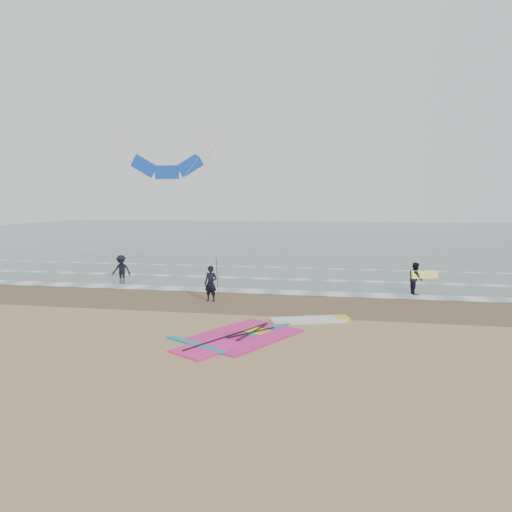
% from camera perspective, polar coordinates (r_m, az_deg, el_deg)
% --- Properties ---
extents(ground, '(120.00, 120.00, 0.00)m').
position_cam_1_polar(ground, '(14.71, 1.59, -10.98)').
color(ground, tan).
rests_on(ground, ground).
extents(sea_water, '(120.00, 80.00, 0.02)m').
position_cam_1_polar(sea_water, '(62.05, 8.22, 2.65)').
color(sea_water, '#47605E').
rests_on(sea_water, ground).
extents(wet_sand_band, '(120.00, 5.00, 0.01)m').
position_cam_1_polar(wet_sand_band, '(20.46, 4.11, -5.86)').
color(wet_sand_band, brown).
rests_on(wet_sand_band, ground).
extents(foam_waterline, '(120.00, 9.15, 0.02)m').
position_cam_1_polar(foam_waterline, '(24.79, 5.20, -3.56)').
color(foam_waterline, white).
rests_on(foam_waterline, ground).
extents(windsurf_rig, '(6.08, 5.76, 0.15)m').
position_cam_1_polar(windsurf_rig, '(15.97, 0.98, -9.38)').
color(windsurf_rig, white).
rests_on(windsurf_rig, ground).
extents(person_standing, '(0.65, 0.48, 1.63)m').
position_cam_1_polar(person_standing, '(20.69, -5.68, -3.44)').
color(person_standing, black).
rests_on(person_standing, ground).
extents(person_walking, '(0.68, 0.82, 1.57)m').
position_cam_1_polar(person_walking, '(23.44, 19.31, -2.65)').
color(person_walking, black).
rests_on(person_walking, ground).
extents(person_wading, '(1.13, 0.66, 1.73)m').
position_cam_1_polar(person_wading, '(27.77, -16.50, -0.94)').
color(person_wading, black).
rests_on(person_wading, ground).
extents(held_pole, '(0.17, 0.86, 1.82)m').
position_cam_1_polar(held_pole, '(20.54, -4.89, -2.43)').
color(held_pole, black).
rests_on(held_pole, ground).
extents(carried_kiteboard, '(1.30, 0.51, 0.39)m').
position_cam_1_polar(carried_kiteboard, '(23.38, 20.34, -2.20)').
color(carried_kiteboard, yellow).
rests_on(carried_kiteboard, ground).
extents(surf_kite, '(6.65, 2.48, 7.48)m').
position_cam_1_polar(surf_kite, '(29.00, -11.13, 11.70)').
color(surf_kite, white).
rests_on(surf_kite, ground).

